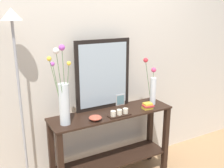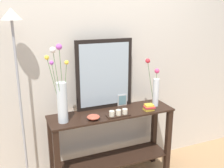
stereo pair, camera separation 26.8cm
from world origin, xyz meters
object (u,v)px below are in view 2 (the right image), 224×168
(candle_tray, at_px, (118,113))
(picture_frame_small, at_px, (122,100))
(decorative_bowl, at_px, (93,117))
(book_stack, at_px, (149,107))
(floor_lamp, at_px, (18,79))
(tall_vase_left, at_px, (61,97))
(mirror_leaning, at_px, (104,75))
(vase_right, at_px, (155,88))
(console_table, at_px, (112,139))

(candle_tray, height_order, picture_frame_small, picture_frame_small)
(decorative_bowl, distance_m, book_stack, 0.64)
(floor_lamp, bearing_deg, tall_vase_left, -18.13)
(mirror_leaning, relative_size, candle_tray, 3.13)
(book_stack, bearing_deg, floor_lamp, 172.23)
(tall_vase_left, bearing_deg, picture_frame_small, 14.42)
(tall_vase_left, xyz_separation_m, vase_right, (1.07, 0.04, -0.05))
(mirror_leaning, relative_size, floor_lamp, 0.40)
(console_table, height_order, picture_frame_small, picture_frame_small)
(decorative_bowl, bearing_deg, console_table, 22.72)
(console_table, relative_size, candle_tray, 5.57)
(tall_vase_left, relative_size, vase_right, 1.38)
(vase_right, distance_m, picture_frame_small, 0.40)
(mirror_leaning, height_order, vase_right, mirror_leaning)
(console_table, relative_size, book_stack, 11.16)
(vase_right, bearing_deg, picture_frame_small, 156.68)
(console_table, relative_size, mirror_leaning, 1.78)
(picture_frame_small, distance_m, floor_lamp, 1.16)
(tall_vase_left, bearing_deg, mirror_leaning, 21.34)
(console_table, distance_m, decorative_bowl, 0.44)
(book_stack, xyz_separation_m, floor_lamp, (-1.30, 0.18, 0.42))
(book_stack, bearing_deg, tall_vase_left, 176.48)
(mirror_leaning, relative_size, vase_right, 1.37)
(candle_tray, xyz_separation_m, picture_frame_small, (0.17, 0.26, 0.04))
(floor_lamp, bearing_deg, console_table, -4.75)
(candle_tray, bearing_deg, floor_lamp, 168.18)
(decorative_bowl, bearing_deg, book_stack, 0.06)
(candle_tray, bearing_deg, console_table, 100.26)
(console_table, xyz_separation_m, picture_frame_small, (0.19, 0.14, 0.38))
(console_table, bearing_deg, vase_right, -0.46)
(console_table, bearing_deg, book_stack, -14.53)
(vase_right, bearing_deg, book_stack, -143.55)
(book_stack, bearing_deg, decorative_bowl, -179.94)
(picture_frame_small, xyz_separation_m, floor_lamp, (-1.10, -0.07, 0.38))
(mirror_leaning, bearing_deg, console_table, -82.20)
(vase_right, bearing_deg, mirror_leaning, 163.52)
(tall_vase_left, bearing_deg, vase_right, 2.17)
(mirror_leaning, xyz_separation_m, picture_frame_small, (0.21, -0.02, -0.32))
(picture_frame_small, bearing_deg, candle_tray, -122.32)
(tall_vase_left, bearing_deg, decorative_bowl, -11.18)
(candle_tray, bearing_deg, decorative_bowl, 176.56)
(console_table, height_order, tall_vase_left, tall_vase_left)
(mirror_leaning, xyz_separation_m, vase_right, (0.55, -0.16, -0.17))
(console_table, distance_m, mirror_leaning, 0.72)
(picture_frame_small, bearing_deg, mirror_leaning, 175.68)
(console_table, relative_size, picture_frame_small, 10.36)
(tall_vase_left, bearing_deg, book_stack, -3.52)
(candle_tray, relative_size, book_stack, 2.01)
(console_table, bearing_deg, tall_vase_left, -175.28)
(console_table, height_order, mirror_leaning, mirror_leaning)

